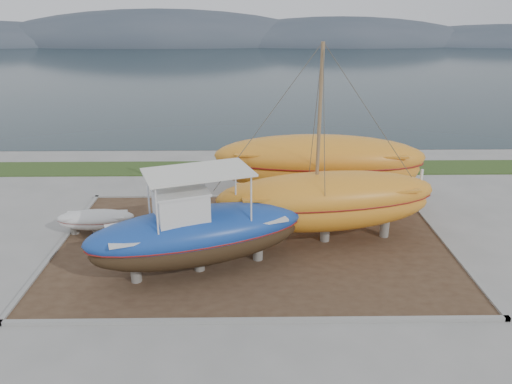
{
  "coord_description": "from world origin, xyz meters",
  "views": [
    {
      "loc": [
        -0.18,
        -17.13,
        10.78
      ],
      "look_at": [
        0.13,
        4.0,
        2.68
      ],
      "focal_mm": 35.0,
      "sensor_mm": 36.0,
      "label": 1
    }
  ],
  "objects_px": {
    "orange_bare_hull": "(318,171)",
    "blue_caique": "(198,222)",
    "white_dinghy": "(96,222)",
    "orange_sailboat": "(330,148)"
  },
  "relations": [
    {
      "from": "blue_caique",
      "to": "orange_bare_hull",
      "type": "bearing_deg",
      "value": 31.79
    },
    {
      "from": "white_dinghy",
      "to": "orange_bare_hull",
      "type": "relative_size",
      "value": 0.32
    },
    {
      "from": "blue_caique",
      "to": "white_dinghy",
      "type": "xyz_separation_m",
      "value": [
        -5.41,
        3.74,
        -1.65
      ]
    },
    {
      "from": "white_dinghy",
      "to": "orange_bare_hull",
      "type": "bearing_deg",
      "value": 15.81
    },
    {
      "from": "blue_caique",
      "to": "white_dinghy",
      "type": "bearing_deg",
      "value": 125.64
    },
    {
      "from": "orange_sailboat",
      "to": "white_dinghy",
      "type": "bearing_deg",
      "value": 166.52
    },
    {
      "from": "blue_caique",
      "to": "orange_bare_hull",
      "type": "relative_size",
      "value": 0.79
    },
    {
      "from": "white_dinghy",
      "to": "orange_sailboat",
      "type": "xyz_separation_m",
      "value": [
        11.14,
        -1.04,
        4.02
      ]
    },
    {
      "from": "orange_sailboat",
      "to": "blue_caique",
      "type": "bearing_deg",
      "value": -162.91
    },
    {
      "from": "orange_bare_hull",
      "to": "blue_caique",
      "type": "bearing_deg",
      "value": -125.46
    }
  ]
}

